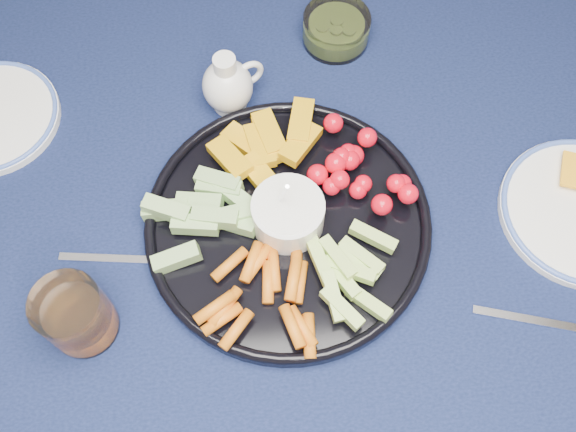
{
  "coord_description": "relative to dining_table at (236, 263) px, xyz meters",
  "views": [
    {
      "loc": [
        0.04,
        -0.35,
        1.53
      ],
      "look_at": [
        0.08,
        0.01,
        0.78
      ],
      "focal_mm": 40.0,
      "sensor_mm": 36.0,
      "label": 1
    }
  ],
  "objects": [
    {
      "name": "dining_table",
      "position": [
        0.0,
        0.0,
        0.0
      ],
      "size": [
        1.67,
        1.07,
        0.75
      ],
      "color": "#4D2919",
      "rests_on": "ground"
    },
    {
      "name": "crudite_platter",
      "position": [
        0.08,
        0.01,
        0.11
      ],
      "size": [
        0.38,
        0.38,
        0.12
      ],
      "color": "black",
      "rests_on": "dining_table"
    },
    {
      "name": "creamer_pitcher",
      "position": [
        0.01,
        0.22,
        0.13
      ],
      "size": [
        0.09,
        0.07,
        0.1
      ],
      "color": "white",
      "rests_on": "dining_table"
    },
    {
      "name": "pickle_bowl",
      "position": [
        0.18,
        0.33,
        0.11
      ],
      "size": [
        0.1,
        0.1,
        0.05
      ],
      "color": "silver",
      "rests_on": "dining_table"
    },
    {
      "name": "juice_tumbler",
      "position": [
        -0.19,
        -0.1,
        0.13
      ],
      "size": [
        0.08,
        0.08,
        0.1
      ],
      "color": "silver",
      "rests_on": "dining_table"
    },
    {
      "name": "fork_left",
      "position": [
        -0.13,
        -0.02,
        0.09
      ],
      "size": [
        0.17,
        0.04,
        0.0
      ],
      "color": "white",
      "rests_on": "dining_table"
    },
    {
      "name": "fork_right",
      "position": [
        0.4,
        -0.16,
        0.09
      ],
      "size": [
        0.17,
        0.06,
        0.0
      ],
      "color": "white",
      "rests_on": "dining_table"
    }
  ]
}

